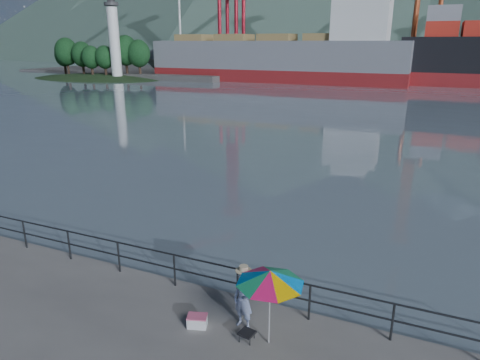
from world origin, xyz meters
name	(u,v)px	position (x,y,z in m)	size (l,w,h in m)	color
harbor_water	(407,66)	(0.00, 130.00, 0.00)	(500.00, 280.00, 0.00)	slate
far_dock	(447,76)	(10.00, 93.00, 0.00)	(200.00, 40.00, 0.40)	#514F4C
guardrail	(146,263)	(0.00, 1.70, 0.52)	(22.00, 0.06, 1.03)	#2D3033
lighthouse_islet	(97,76)	(-54.97, 61.99, 0.26)	(48.00, 26.40, 19.20)	#263F1E
fisherman	(244,300)	(3.58, 0.75, 0.78)	(0.57, 0.37, 1.57)	#2B4686
beach_umbrella	(270,277)	(4.37, 0.44, 1.77)	(1.90, 1.90, 1.93)	white
folding_stool	(247,336)	(3.86, 0.31, 0.12)	(0.41, 0.41, 0.23)	black
cooler_bag	(197,322)	(2.52, 0.30, 0.14)	(0.47, 0.32, 0.27)	silver
fishing_rod	(263,302)	(3.66, 1.94, 0.00)	(0.02, 0.02, 2.14)	black
bulk_carrier	(285,57)	(-17.88, 69.82, 4.19)	(47.36, 8.20, 14.50)	maroon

